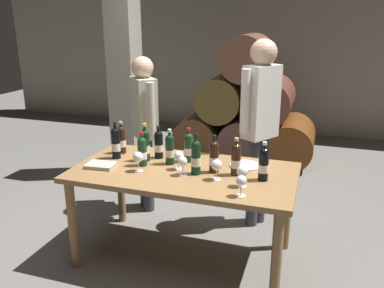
# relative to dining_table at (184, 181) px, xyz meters

# --- Properties ---
(ground_plane) EXTENTS (14.00, 14.00, 0.00)m
(ground_plane) POSITION_rel_dining_table_xyz_m (0.00, 0.00, -0.67)
(ground_plane) COLOR #66635E
(cellar_back_wall) EXTENTS (10.00, 0.24, 2.80)m
(cellar_back_wall) POSITION_rel_dining_table_xyz_m (0.00, 4.20, 0.73)
(cellar_back_wall) COLOR gray
(cellar_back_wall) RESTS_ON ground_plane
(barrel_stack) EXTENTS (1.86, 0.90, 1.69)m
(barrel_stack) POSITION_rel_dining_table_xyz_m (0.00, 2.60, -0.01)
(barrel_stack) COLOR #4F3219
(barrel_stack) RESTS_ON ground_plane
(stone_pillar) EXTENTS (0.32, 0.32, 2.60)m
(stone_pillar) POSITION_rel_dining_table_xyz_m (-1.30, 1.60, 0.63)
(stone_pillar) COLOR gray
(stone_pillar) RESTS_ON ground_plane
(dining_table) EXTENTS (1.70, 0.90, 0.76)m
(dining_table) POSITION_rel_dining_table_xyz_m (0.00, 0.00, 0.00)
(dining_table) COLOR olive
(dining_table) RESTS_ON ground_plane
(wine_bottle_0) EXTENTS (0.07, 0.07, 0.29)m
(wine_bottle_0) POSITION_rel_dining_table_xyz_m (-0.15, 0.10, 0.22)
(wine_bottle_0) COLOR black
(wine_bottle_0) RESTS_ON dining_table
(wine_bottle_1) EXTENTS (0.07, 0.07, 0.29)m
(wine_bottle_1) POSITION_rel_dining_table_xyz_m (0.23, 0.03, 0.22)
(wine_bottle_1) COLOR black
(wine_bottle_1) RESTS_ON dining_table
(wine_bottle_2) EXTENTS (0.07, 0.07, 0.31)m
(wine_bottle_2) POSITION_rel_dining_table_xyz_m (-0.37, 0.11, 0.23)
(wine_bottle_2) COLOR black
(wine_bottle_2) RESTS_ON dining_table
(wine_bottle_3) EXTENTS (0.07, 0.07, 0.29)m
(wine_bottle_3) POSITION_rel_dining_table_xyz_m (0.40, 0.03, 0.22)
(wine_bottle_3) COLOR black
(wine_bottle_3) RESTS_ON dining_table
(wine_bottle_4) EXTENTS (0.07, 0.07, 0.28)m
(wine_bottle_4) POSITION_rel_dining_table_xyz_m (-0.03, 0.19, 0.21)
(wine_bottle_4) COLOR #19381E
(wine_bottle_4) RESTS_ON dining_table
(wine_bottle_5) EXTENTS (0.07, 0.07, 0.31)m
(wine_bottle_5) POSITION_rel_dining_table_xyz_m (-0.62, 0.09, 0.22)
(wine_bottle_5) COLOR black
(wine_bottle_5) RESTS_ON dining_table
(wine_bottle_6) EXTENTS (0.07, 0.07, 0.27)m
(wine_bottle_6) POSITION_rel_dining_table_xyz_m (-0.29, 0.20, 0.21)
(wine_bottle_6) COLOR black
(wine_bottle_6) RESTS_ON dining_table
(wine_bottle_7) EXTENTS (0.07, 0.07, 0.31)m
(wine_bottle_7) POSITION_rel_dining_table_xyz_m (0.11, -0.05, 0.23)
(wine_bottle_7) COLOR black
(wine_bottle_7) RESTS_ON dining_table
(wine_bottle_8) EXTENTS (0.07, 0.07, 0.27)m
(wine_bottle_8) POSITION_rel_dining_table_xyz_m (-0.34, -0.01, 0.21)
(wine_bottle_8) COLOR #19381E
(wine_bottle_8) RESTS_ON dining_table
(wine_bottle_9) EXTENTS (0.07, 0.07, 0.28)m
(wine_bottle_9) POSITION_rel_dining_table_xyz_m (-0.64, 0.22, 0.21)
(wine_bottle_9) COLOR black
(wine_bottle_9) RESTS_ON dining_table
(wine_bottle_10) EXTENTS (0.07, 0.07, 0.29)m
(wine_bottle_10) POSITION_rel_dining_table_xyz_m (0.61, -0.01, 0.22)
(wine_bottle_10) COLOR black
(wine_bottle_10) RESTS_ON dining_table
(wine_glass_0) EXTENTS (0.08, 0.08, 0.15)m
(wine_glass_0) POSITION_rel_dining_table_xyz_m (0.48, -0.17, 0.20)
(wine_glass_0) COLOR white
(wine_glass_0) RESTS_ON dining_table
(wine_glass_1) EXTENTS (0.07, 0.07, 0.14)m
(wine_glass_1) POSITION_rel_dining_table_xyz_m (0.51, -0.33, 0.19)
(wine_glass_1) COLOR white
(wine_glass_1) RESTS_ON dining_table
(wine_glass_2) EXTENTS (0.08, 0.08, 0.15)m
(wine_glass_2) POSITION_rel_dining_table_xyz_m (-0.04, -0.00, 0.20)
(wine_glass_2) COLOR white
(wine_glass_2) RESTS_ON dining_table
(wine_glass_3) EXTENTS (0.07, 0.07, 0.15)m
(wine_glass_3) POSITION_rel_dining_table_xyz_m (0.03, -0.10, 0.20)
(wine_glass_3) COLOR white
(wine_glass_3) RESTS_ON dining_table
(wine_glass_4) EXTENTS (0.08, 0.08, 0.16)m
(wine_glass_4) POSITION_rel_dining_table_xyz_m (-0.32, -0.13, 0.20)
(wine_glass_4) COLOR white
(wine_glass_4) RESTS_ON dining_table
(wine_glass_5) EXTENTS (0.08, 0.08, 0.15)m
(wine_glass_5) POSITION_rel_dining_table_xyz_m (0.29, -0.11, 0.20)
(wine_glass_5) COLOR white
(wine_glass_5) RESTS_ON dining_table
(tasting_notebook) EXTENTS (0.23, 0.18, 0.03)m
(tasting_notebook) POSITION_rel_dining_table_xyz_m (-0.64, -0.14, 0.11)
(tasting_notebook) COLOR #B2A893
(tasting_notebook) RESTS_ON dining_table
(serving_plate) EXTENTS (0.24, 0.24, 0.01)m
(serving_plate) POSITION_rel_dining_table_xyz_m (0.43, 0.23, 0.10)
(serving_plate) COLOR white
(serving_plate) RESTS_ON dining_table
(sommelier_presenting) EXTENTS (0.32, 0.43, 1.72)m
(sommelier_presenting) POSITION_rel_dining_table_xyz_m (0.46, 0.75, 0.37)
(sommelier_presenting) COLOR #383842
(sommelier_presenting) RESTS_ON ground_plane
(taster_seated_left) EXTENTS (0.36, 0.39, 1.54)m
(taster_seated_left) POSITION_rel_dining_table_xyz_m (-0.66, 0.72, 0.25)
(taster_seated_left) COLOR #383842
(taster_seated_left) RESTS_ON ground_plane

